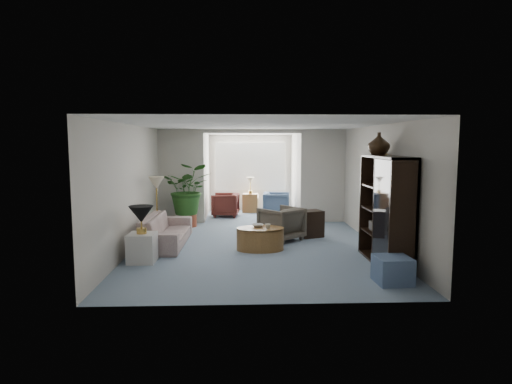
{
  "coord_description": "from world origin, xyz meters",
  "views": [
    {
      "loc": [
        -0.36,
        -8.56,
        2.14
      ],
      "look_at": [
        0.0,
        0.6,
        1.1
      ],
      "focal_mm": 30.44,
      "sensor_mm": 36.0,
      "label": 1
    }
  ],
  "objects_px": {
    "sunroom_chair_maroon": "(225,205)",
    "side_table_dark": "(311,224)",
    "cabinet_urn": "(379,144)",
    "end_table": "(142,248)",
    "floor_lamp": "(156,183)",
    "coffee_table": "(260,239)",
    "ottoman": "(393,270)",
    "sofa": "(166,230)",
    "entertainment_cabinet": "(386,210)",
    "framed_picture": "(382,165)",
    "sunroom_table": "(250,203)",
    "wingback_chair": "(281,223)",
    "coffee_bowl": "(257,225)",
    "table_lamp": "(141,214)",
    "plant_pot": "(189,220)",
    "coffee_cup": "(268,226)",
    "sunroom_chair_blue": "(277,204)"
  },
  "relations": [
    {
      "from": "end_table",
      "to": "sunroom_table",
      "type": "distance_m",
      "value": 5.99
    },
    {
      "from": "end_table",
      "to": "ottoman",
      "type": "distance_m",
      "value": 4.31
    },
    {
      "from": "table_lamp",
      "to": "entertainment_cabinet",
      "type": "xyz_separation_m",
      "value": [
        4.34,
        -0.23,
        0.08
      ]
    },
    {
      "from": "coffee_table",
      "to": "coffee_bowl",
      "type": "height_order",
      "value": "coffee_bowl"
    },
    {
      "from": "coffee_table",
      "to": "ottoman",
      "type": "distance_m",
      "value": 2.89
    },
    {
      "from": "entertainment_cabinet",
      "to": "sunroom_chair_maroon",
      "type": "bearing_deg",
      "value": 120.45
    },
    {
      "from": "sofa",
      "to": "sunroom_chair_blue",
      "type": "xyz_separation_m",
      "value": [
        2.64,
        3.51,
        0.04
      ]
    },
    {
      "from": "sofa",
      "to": "coffee_bowl",
      "type": "distance_m",
      "value": 1.97
    },
    {
      "from": "framed_picture",
      "to": "coffee_bowl",
      "type": "xyz_separation_m",
      "value": [
        -2.45,
        0.17,
        -1.22
      ]
    },
    {
      "from": "coffee_cup",
      "to": "framed_picture",
      "type": "bearing_deg",
      "value": 0.83
    },
    {
      "from": "table_lamp",
      "to": "floor_lamp",
      "type": "bearing_deg",
      "value": 92.94
    },
    {
      "from": "sunroom_table",
      "to": "framed_picture",
      "type": "bearing_deg",
      "value": -63.01
    },
    {
      "from": "framed_picture",
      "to": "wingback_chair",
      "type": "distance_m",
      "value": 2.5
    },
    {
      "from": "end_table",
      "to": "wingback_chair",
      "type": "relative_size",
      "value": 0.65
    },
    {
      "from": "coffee_bowl",
      "to": "side_table_dark",
      "type": "bearing_deg",
      "value": 40.6
    },
    {
      "from": "framed_picture",
      "to": "sunroom_chair_maroon",
      "type": "bearing_deg",
      "value": 128.14
    },
    {
      "from": "framed_picture",
      "to": "sunroom_table",
      "type": "distance_m",
      "value": 5.63
    },
    {
      "from": "sunroom_chair_maroon",
      "to": "side_table_dark",
      "type": "bearing_deg",
      "value": 42.25
    },
    {
      "from": "ottoman",
      "to": "sunroom_chair_blue",
      "type": "distance_m",
      "value": 6.32
    },
    {
      "from": "floor_lamp",
      "to": "framed_picture",
      "type": "bearing_deg",
      "value": -15.3
    },
    {
      "from": "coffee_bowl",
      "to": "plant_pot",
      "type": "height_order",
      "value": "coffee_bowl"
    },
    {
      "from": "entertainment_cabinet",
      "to": "cabinet_urn",
      "type": "height_order",
      "value": "cabinet_urn"
    },
    {
      "from": "ottoman",
      "to": "plant_pot",
      "type": "xyz_separation_m",
      "value": [
        -3.64,
        4.66,
        -0.05
      ]
    },
    {
      "from": "entertainment_cabinet",
      "to": "sunroom_chair_blue",
      "type": "distance_m",
      "value": 5.34
    },
    {
      "from": "sofa",
      "to": "wingback_chair",
      "type": "relative_size",
      "value": 2.62
    },
    {
      "from": "coffee_bowl",
      "to": "sunroom_table",
      "type": "height_order",
      "value": "sunroom_table"
    },
    {
      "from": "framed_picture",
      "to": "entertainment_cabinet",
      "type": "bearing_deg",
      "value": -103.11
    },
    {
      "from": "framed_picture",
      "to": "sunroom_chair_blue",
      "type": "distance_m",
      "value": 4.65
    },
    {
      "from": "end_table",
      "to": "plant_pot",
      "type": "relative_size",
      "value": 1.31
    },
    {
      "from": "plant_pot",
      "to": "sunroom_chair_maroon",
      "type": "relative_size",
      "value": 0.53
    },
    {
      "from": "table_lamp",
      "to": "side_table_dark",
      "type": "height_order",
      "value": "table_lamp"
    },
    {
      "from": "plant_pot",
      "to": "sunroom_chair_blue",
      "type": "height_order",
      "value": "sunroom_chair_blue"
    },
    {
      "from": "sofa",
      "to": "sunroom_chair_blue",
      "type": "bearing_deg",
      "value": -35.75
    },
    {
      "from": "coffee_table",
      "to": "coffee_bowl",
      "type": "distance_m",
      "value": 0.28
    },
    {
      "from": "end_table",
      "to": "sofa",
      "type": "bearing_deg",
      "value": 81.57
    },
    {
      "from": "cabinet_urn",
      "to": "sunroom_chair_blue",
      "type": "relative_size",
      "value": 0.54
    },
    {
      "from": "end_table",
      "to": "floor_lamp",
      "type": "distance_m",
      "value": 2.26
    },
    {
      "from": "sofa",
      "to": "entertainment_cabinet",
      "type": "relative_size",
      "value": 1.11
    },
    {
      "from": "sunroom_chair_maroon",
      "to": "cabinet_urn",
      "type": "bearing_deg",
      "value": 39.91
    },
    {
      "from": "sofa",
      "to": "cabinet_urn",
      "type": "xyz_separation_m",
      "value": [
        4.14,
        -1.08,
        1.81
      ]
    },
    {
      "from": "coffee_bowl",
      "to": "cabinet_urn",
      "type": "distance_m",
      "value": 2.84
    },
    {
      "from": "coffee_cup",
      "to": "wingback_chair",
      "type": "xyz_separation_m",
      "value": [
        0.36,
        0.98,
        -0.13
      ]
    },
    {
      "from": "coffee_table",
      "to": "cabinet_urn",
      "type": "distance_m",
      "value": 2.94
    },
    {
      "from": "table_lamp",
      "to": "sunroom_chair_maroon",
      "type": "height_order",
      "value": "table_lamp"
    },
    {
      "from": "end_table",
      "to": "floor_lamp",
      "type": "xyz_separation_m",
      "value": [
        -0.1,
        2.04,
        0.99
      ]
    },
    {
      "from": "floor_lamp",
      "to": "coffee_table",
      "type": "xyz_separation_m",
      "value": [
        2.27,
        -1.21,
        -1.02
      ]
    },
    {
      "from": "end_table",
      "to": "cabinet_urn",
      "type": "xyz_separation_m",
      "value": [
        4.34,
        0.27,
        1.86
      ]
    },
    {
      "from": "cabinet_urn",
      "to": "coffee_bowl",
      "type": "bearing_deg",
      "value": 163.57
    },
    {
      "from": "table_lamp",
      "to": "coffee_bowl",
      "type": "relative_size",
      "value": 1.91
    },
    {
      "from": "coffee_bowl",
      "to": "entertainment_cabinet",
      "type": "bearing_deg",
      "value": -27.48
    }
  ]
}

